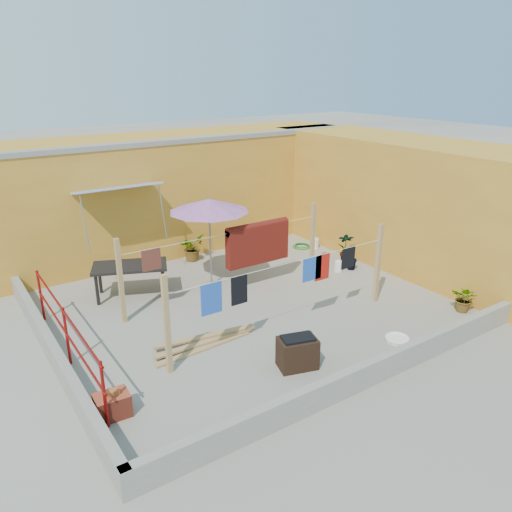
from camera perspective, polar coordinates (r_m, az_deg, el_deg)
name	(u,v)px	position (r m, az deg, el deg)	size (l,w,h in m)	color
ground	(247,306)	(11.03, -1.00, -5.69)	(80.00, 80.00, 0.00)	#9E998E
wall_back	(172,191)	(14.63, -9.55, 7.34)	(11.00, 3.27, 3.21)	gold
wall_right	(412,202)	(13.85, 17.38, 5.90)	(2.40, 9.00, 3.20)	gold
parapet_front	(367,374)	(8.54, 12.60, -13.02)	(8.30, 0.16, 0.44)	gray
parapet_left	(53,352)	(9.60, -22.19, -10.11)	(0.16, 7.30, 0.44)	gray
red_railing	(66,328)	(9.23, -20.93, -7.66)	(0.05, 4.20, 1.10)	maroon
clothesline_rig	(258,249)	(11.37, 0.20, 0.78)	(5.09, 2.35, 1.80)	tan
patio_umbrella	(209,206)	(11.40, -5.39, 5.73)	(2.42, 2.42, 2.20)	gray
outdoor_table	(130,268)	(11.56, -14.22, -1.34)	(1.82, 1.39, 0.77)	black
brick_stack	(112,405)	(8.03, -16.08, -16.04)	(0.53, 0.40, 0.44)	#AC3B27
lumber_pile	(205,342)	(9.56, -5.88, -9.76)	(2.15, 0.60, 0.13)	tan
brazier	(297,352)	(8.80, 4.76, -10.91)	(0.75, 0.61, 0.59)	black
white_basin	(397,339)	(10.03, 15.84, -9.09)	(0.47, 0.47, 0.08)	white
water_jug_a	(338,266)	(12.98, 9.41, -1.15)	(0.20, 0.20, 0.32)	white
water_jug_b	(315,243)	(14.57, 6.77, 1.44)	(0.21, 0.21, 0.34)	white
green_hose	(302,246)	(14.65, 5.24, 1.14)	(0.52, 0.52, 0.08)	#1E7C1B
plant_back_a	(192,248)	(13.60, -7.32, 0.96)	(0.64, 0.56, 0.72)	#225B1A
plant_back_b	(258,240)	(14.23, 0.28, 1.81)	(0.35, 0.35, 0.62)	#225B1A
plant_right_a	(345,247)	(13.63, 10.18, 1.04)	(0.42, 0.29, 0.80)	#225B1A
plant_right_b	(352,258)	(13.07, 10.87, -0.26)	(0.35, 0.28, 0.64)	#225B1A
plant_right_c	(465,299)	(11.55, 22.77, -4.54)	(0.52, 0.45, 0.58)	#225B1A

